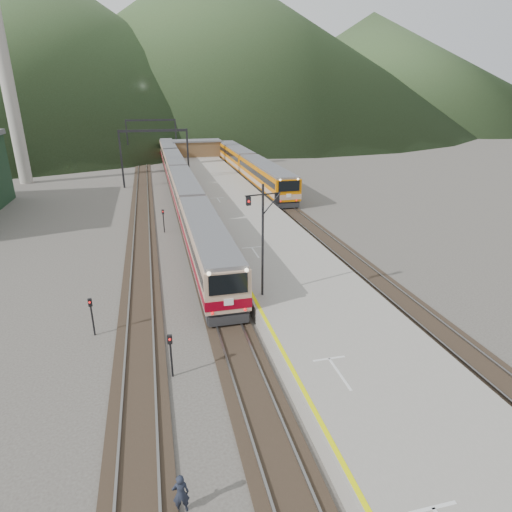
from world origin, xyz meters
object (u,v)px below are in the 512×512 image
object	(u,v)px
main_train	(179,179)
worker	(181,493)
signal_mast	(263,230)
second_train	(248,165)

from	to	relation	value
main_train	worker	bearing A→B (deg)	-94.29
worker	signal_mast	bearing A→B (deg)	-113.26
main_train	second_train	world-z (taller)	second_train
second_train	signal_mast	distance (m)	44.57
worker	second_train	bearing A→B (deg)	-103.03
second_train	worker	xyz separation A→B (m)	(-15.09, -56.38, -1.35)
second_train	signal_mast	world-z (taller)	signal_mast
second_train	signal_mast	size ratio (longest dim) A/B	6.00
main_train	second_train	bearing A→B (deg)	36.61
second_train	worker	bearing A→B (deg)	-104.98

